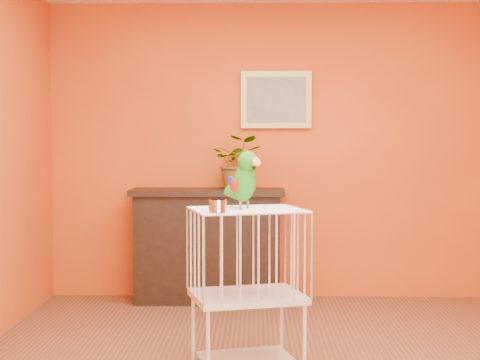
{
  "coord_description": "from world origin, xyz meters",
  "views": [
    {
      "loc": [
        -0.18,
        -4.26,
        1.38
      ],
      "look_at": [
        -0.27,
        0.07,
        1.16
      ],
      "focal_mm": 55.0,
      "sensor_mm": 36.0,
      "label": 1
    }
  ],
  "objects": [
    {
      "name": "feed_cup",
      "position": [
        -0.39,
        -0.18,
        1.02
      ],
      "size": [
        0.1,
        0.1,
        0.07
      ],
      "primitive_type": "cylinder",
      "color": "silver",
      "rests_on": "birdcage"
    },
    {
      "name": "potted_plant",
      "position": [
        -0.33,
        2.08,
        1.15
      ],
      "size": [
        0.48,
        0.52,
        0.36
      ],
      "primitive_type": "imported",
      "rotation": [
        0.0,
        0.0,
        -0.15
      ],
      "color": "#26722D",
      "rests_on": "console_cabinet"
    },
    {
      "name": "console_cabinet",
      "position": [
        -0.59,
        2.02,
        0.49
      ],
      "size": [
        1.31,
        0.47,
        0.97
      ],
      "color": "black",
      "rests_on": "ground"
    },
    {
      "name": "framed_picture",
      "position": [
        0.0,
        2.22,
        1.75
      ],
      "size": [
        0.62,
        0.04,
        0.5
      ],
      "color": "#B38F3F",
      "rests_on": "room_shell"
    },
    {
      "name": "parrot",
      "position": [
        -0.25,
        0.11,
        1.16
      ],
      "size": [
        0.24,
        0.28,
        0.35
      ],
      "rotation": [
        0.0,
        0.0,
        0.65
      ],
      "color": "#59544C",
      "rests_on": "birdcage"
    },
    {
      "name": "birdcage",
      "position": [
        -0.23,
        0.07,
        0.51
      ],
      "size": [
        0.74,
        0.64,
        0.98
      ],
      "rotation": [
        0.0,
        0.0,
        0.27
      ],
      "color": "white",
      "rests_on": "ground"
    },
    {
      "name": "room_shell",
      "position": [
        0.0,
        0.0,
        1.58
      ],
      "size": [
        4.5,
        4.5,
        4.5
      ],
      "color": "#DB5614",
      "rests_on": "ground"
    }
  ]
}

